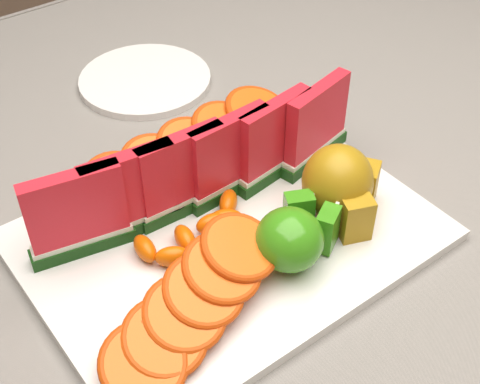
% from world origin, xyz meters
% --- Properties ---
extents(table, '(1.40, 0.90, 0.75)m').
position_xyz_m(table, '(0.00, 0.00, 0.65)').
color(table, '#4D281B').
rests_on(table, ground).
extents(tablecloth, '(1.53, 1.03, 0.20)m').
position_xyz_m(tablecloth, '(0.00, 0.00, 0.72)').
color(tablecloth, gray).
rests_on(tablecloth, table).
extents(platter, '(0.40, 0.30, 0.01)m').
position_xyz_m(platter, '(0.01, -0.10, 0.76)').
color(platter, silver).
rests_on(platter, tablecloth).
extents(apple_cluster, '(0.10, 0.08, 0.06)m').
position_xyz_m(apple_cluster, '(0.03, -0.17, 0.80)').
color(apple_cluster, '#1B8F0F').
rests_on(apple_cluster, platter).
extents(pear_cluster, '(0.09, 0.09, 0.08)m').
position_xyz_m(pear_cluster, '(0.12, -0.14, 0.81)').
color(pear_cluster, '#B18608').
rests_on(pear_cluster, platter).
extents(side_plate, '(0.21, 0.21, 0.01)m').
position_xyz_m(side_plate, '(0.09, 0.21, 0.76)').
color(side_plate, silver).
rests_on(side_plate, tablecloth).
extents(watermelon_row, '(0.39, 0.07, 0.10)m').
position_xyz_m(watermelon_row, '(0.02, -0.05, 0.82)').
color(watermelon_row, '#093E13').
rests_on(watermelon_row, platter).
extents(orange_fan_front, '(0.22, 0.13, 0.06)m').
position_xyz_m(orange_fan_front, '(-0.08, -0.17, 0.80)').
color(orange_fan_front, red).
rests_on(orange_fan_front, platter).
extents(orange_fan_back, '(0.33, 0.11, 0.05)m').
position_xyz_m(orange_fan_back, '(0.02, 0.02, 0.79)').
color(orange_fan_back, red).
rests_on(orange_fan_back, platter).
extents(tangerine_segments, '(0.13, 0.07, 0.02)m').
position_xyz_m(tangerine_segments, '(-0.03, -0.09, 0.78)').
color(tangerine_segments, orange).
rests_on(tangerine_segments, platter).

